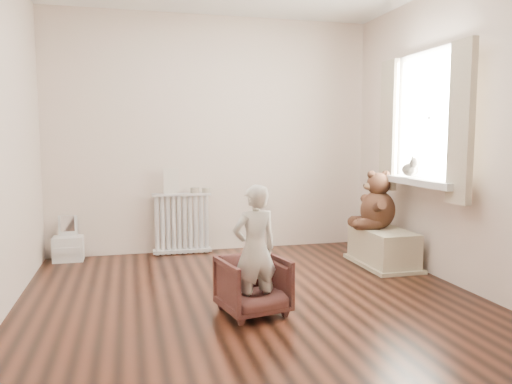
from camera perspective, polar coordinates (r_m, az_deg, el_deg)
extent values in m
cube|color=black|center=(4.05, -0.49, -12.06)|extent=(3.60, 3.60, 0.01)
cube|color=#EDE5CD|center=(5.61, -4.93, 6.51)|extent=(3.60, 0.02, 2.60)
cube|color=#EDE5CD|center=(2.14, 11.14, 6.82)|extent=(3.60, 0.02, 2.60)
cube|color=#EDE5CD|center=(4.62, 21.86, 6.14)|extent=(0.02, 3.60, 2.60)
cube|color=white|center=(4.85, 19.44, 7.99)|extent=(0.03, 0.90, 1.10)
cube|color=silver|center=(4.81, 18.29, 1.13)|extent=(0.22, 1.10, 0.06)
cube|color=beige|center=(4.31, 22.41, 7.33)|extent=(0.06, 0.26, 1.30)
cube|color=beige|center=(5.27, 14.95, 7.31)|extent=(0.06, 0.26, 1.30)
cube|color=silver|center=(5.51, -8.47, -3.03)|extent=(0.63, 0.12, 0.67)
cube|color=beige|center=(5.45, -9.68, 1.25)|extent=(0.16, 0.01, 0.27)
cylinder|color=#A59E8C|center=(5.49, -7.00, 0.20)|extent=(0.10, 0.10, 0.06)
cylinder|color=#A59E8C|center=(5.51, -5.70, 0.20)|extent=(0.09, 0.09, 0.05)
cube|color=silver|center=(5.51, -20.71, -4.58)|extent=(0.30, 0.21, 0.47)
imported|color=#532A25|center=(3.67, -0.33, -10.63)|extent=(0.53, 0.54, 0.42)
imported|color=beige|center=(3.55, -0.14, -6.61)|extent=(0.38, 0.29, 0.93)
cube|color=beige|center=(5.16, 14.32, -5.94)|extent=(0.41, 0.77, 0.36)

